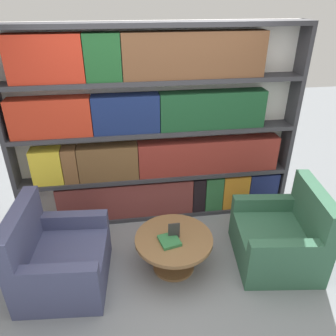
% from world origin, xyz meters
% --- Properties ---
extents(ground_plane, '(14.00, 14.00, 0.00)m').
position_xyz_m(ground_plane, '(0.00, 0.00, 0.00)').
color(ground_plane, gray).
extents(bookshelf, '(3.34, 0.30, 2.34)m').
position_xyz_m(bookshelf, '(-0.01, 1.32, 1.14)').
color(bookshelf, silver).
rests_on(bookshelf, ground_plane).
extents(armchair_left, '(0.88, 0.95, 0.88)m').
position_xyz_m(armchair_left, '(-1.09, 0.30, 0.29)').
color(armchair_left, '#42476B').
rests_on(armchair_left, ground_plane).
extents(armchair_right, '(0.92, 0.98, 0.88)m').
position_xyz_m(armchair_right, '(1.21, 0.29, 0.29)').
color(armchair_right, '#336047').
rests_on(armchair_right, ground_plane).
extents(coffee_table, '(0.80, 0.80, 0.40)m').
position_xyz_m(coffee_table, '(0.06, 0.33, 0.29)').
color(coffee_table, brown).
rests_on(coffee_table, ground_plane).
extents(table_sign, '(0.12, 0.06, 0.18)m').
position_xyz_m(table_sign, '(0.06, 0.33, 0.48)').
color(table_sign, black).
rests_on(table_sign, coffee_table).
extents(stray_book, '(0.23, 0.24, 0.03)m').
position_xyz_m(stray_book, '(0.01, 0.28, 0.42)').
color(stray_book, '#2D703D').
rests_on(stray_book, coffee_table).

